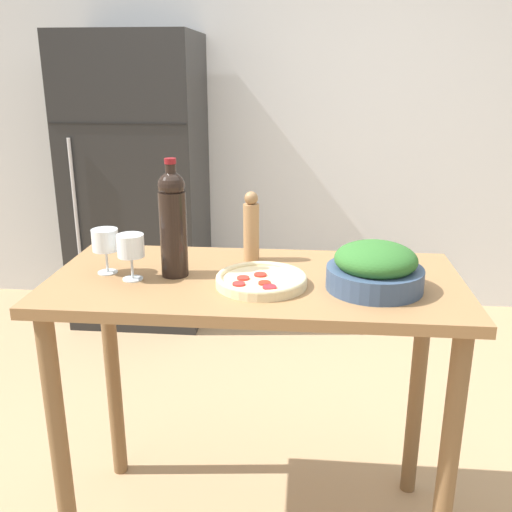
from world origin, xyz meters
name	(u,v)px	position (x,y,z in m)	size (l,w,h in m)	color
wall_back	(287,112)	(0.00, 2.18, 1.30)	(6.40, 0.06, 2.60)	silver
refrigerator	(138,183)	(-0.91, 1.81, 0.89)	(0.80, 0.66, 1.77)	black
prep_counter	(255,325)	(0.00, 0.00, 0.79)	(1.27, 0.60, 0.94)	olive
wine_bottle	(173,222)	(-0.25, 0.00, 1.12)	(0.08, 0.08, 0.36)	black
wine_glass_near	(131,248)	(-0.37, -0.05, 1.04)	(0.08, 0.08, 0.14)	silver
wine_glass_far	(105,242)	(-0.47, 0.00, 1.05)	(0.08, 0.08, 0.14)	silver
pepper_mill	(251,228)	(-0.03, 0.17, 1.06)	(0.05, 0.05, 0.23)	#AD7F51
salad_bowl	(375,268)	(0.35, -0.06, 1.01)	(0.28, 0.28, 0.14)	#384C6B
homemade_pizza	(261,280)	(0.02, -0.07, 0.96)	(0.27, 0.27, 0.03)	beige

